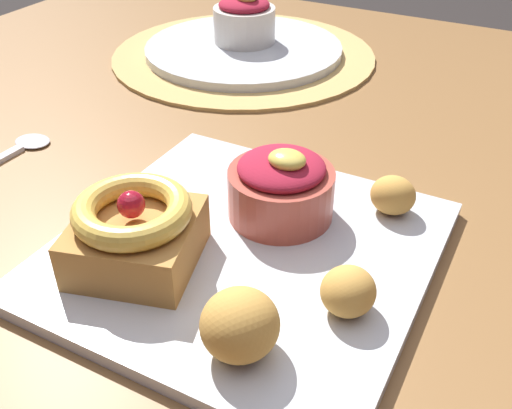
# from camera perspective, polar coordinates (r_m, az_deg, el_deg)

# --- Properties ---
(dining_table) EXTENTS (1.44, 1.13, 0.73)m
(dining_table) POSITION_cam_1_polar(r_m,az_deg,el_deg) (0.61, 8.04, -5.34)
(dining_table) COLOR brown
(dining_table) RESTS_ON ground_plane
(woven_placemat) EXTENTS (0.37, 0.37, 0.00)m
(woven_placemat) POSITION_cam_1_polar(r_m,az_deg,el_deg) (0.88, -1.19, 14.25)
(woven_placemat) COLOR tan
(woven_placemat) RESTS_ON dining_table
(front_plate) EXTENTS (0.28, 0.28, 0.01)m
(front_plate) POSITION_cam_1_polar(r_m,az_deg,el_deg) (0.48, -1.12, -4.54)
(front_plate) COLOR silver
(front_plate) RESTS_ON dining_table
(cake_slice) EXTENTS (0.11, 0.11, 0.06)m
(cake_slice) POSITION_cam_1_polar(r_m,az_deg,el_deg) (0.45, -11.58, -2.53)
(cake_slice) COLOR #B77F3D
(cake_slice) RESTS_ON front_plate
(berry_ramekin) EXTENTS (0.09, 0.09, 0.07)m
(berry_ramekin) POSITION_cam_1_polar(r_m,az_deg,el_deg) (0.50, 2.44, 1.73)
(berry_ramekin) COLOR #B24C3D
(berry_ramekin) RESTS_ON front_plate
(fritter_front) EXTENTS (0.04, 0.04, 0.03)m
(fritter_front) POSITION_cam_1_polar(r_m,az_deg,el_deg) (0.42, 8.87, -8.25)
(fritter_front) COLOR gold
(fritter_front) RESTS_ON front_plate
(fritter_middle) EXTENTS (0.04, 0.04, 0.03)m
(fritter_middle) POSITION_cam_1_polar(r_m,az_deg,el_deg) (0.52, 13.06, 0.88)
(fritter_middle) COLOR gold
(fritter_middle) RESTS_ON front_plate
(fritter_back) EXTENTS (0.05, 0.05, 0.05)m
(fritter_back) POSITION_cam_1_polar(r_m,az_deg,el_deg) (0.38, -1.57, -11.50)
(fritter_back) COLOR gold
(fritter_back) RESTS_ON front_plate
(back_plate) EXTENTS (0.28, 0.28, 0.01)m
(back_plate) POSITION_cam_1_polar(r_m,az_deg,el_deg) (0.88, -1.20, 14.77)
(back_plate) COLOR silver
(back_plate) RESTS_ON woven_placemat
(back_ramekin) EXTENTS (0.09, 0.09, 0.07)m
(back_ramekin) POSITION_cam_1_polar(r_m,az_deg,el_deg) (0.88, -1.13, 17.37)
(back_ramekin) COLOR silver
(back_ramekin) RESTS_ON back_plate
(spoon) EXTENTS (0.04, 0.13, 0.00)m
(spoon) POSITION_cam_1_polar(r_m,az_deg,el_deg) (0.67, -22.39, 4.70)
(spoon) COLOR silver
(spoon) RESTS_ON dining_table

